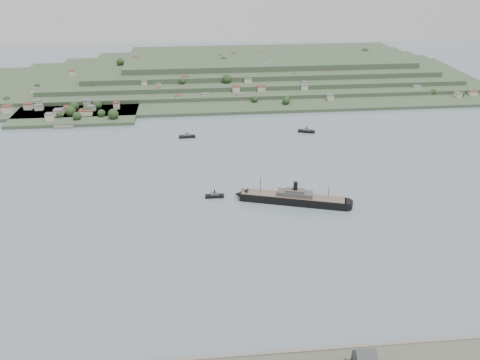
{
  "coord_description": "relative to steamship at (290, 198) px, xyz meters",
  "views": [
    {
      "loc": [
        -50.01,
        -322.66,
        195.13
      ],
      "look_at": [
        -16.28,
        30.0,
        12.24
      ],
      "focal_mm": 35.0,
      "sensor_mm": 36.0,
      "label": 1
    }
  ],
  "objects": [
    {
      "name": "ferry_west",
      "position": [
        -85.43,
        152.36,
        -2.72
      ],
      "size": [
        18.1,
        5.52,
        6.73
      ],
      "color": "black",
      "rests_on": "ground"
    },
    {
      "name": "tugboat",
      "position": [
        -61.56,
        14.98,
        -2.61
      ],
      "size": [
        15.79,
        4.23,
        7.11
      ],
      "color": "black",
      "rests_on": "ground"
    },
    {
      "name": "far_peninsula",
      "position": [
        4.88,
        384.49,
        7.53
      ],
      "size": [
        760.0,
        309.0,
        30.0
      ],
      "color": "#3A5035",
      "rests_on": "ground"
    },
    {
      "name": "ground",
      "position": [
        -23.03,
        -8.61,
        -4.35
      ],
      "size": [
        1400.0,
        1400.0,
        0.0
      ],
      "primitive_type": "plane",
      "color": "slate",
      "rests_on": "ground"
    },
    {
      "name": "steamship",
      "position": [
        0.0,
        0.0,
        0.0
      ],
      "size": [
        95.83,
        37.37,
        23.53
      ],
      "color": "black",
      "rests_on": "ground"
    },
    {
      "name": "ferry_east",
      "position": [
        49.27,
        155.36,
        -2.65
      ],
      "size": [
        19.48,
        10.42,
        7.04
      ],
      "color": "black",
      "rests_on": "ground"
    }
  ]
}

